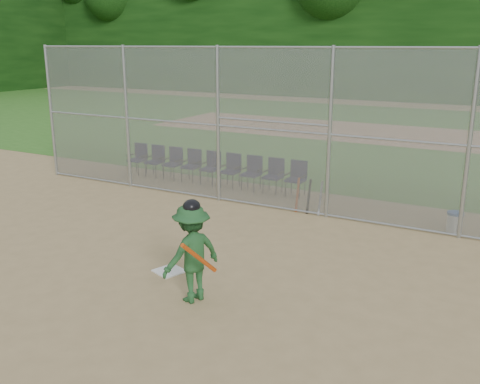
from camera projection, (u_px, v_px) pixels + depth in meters
The scene contains 18 objects.
ground at pixel (170, 289), 9.10m from camera, with size 100.00×100.00×0.00m, color tan.
grass_strip at pixel (402, 135), 24.33m from camera, with size 100.00×100.00×0.00m, color #2F651E.
dirt_patch_far at pixel (402, 135), 24.33m from camera, with size 24.00×24.00×0.00m, color tan.
backstop_fence at pixel (290, 128), 12.78m from camera, with size 16.09×0.09×4.00m.
treeline at pixel (422, 10), 24.55m from camera, with size 81.00×60.00×11.00m.
home_plate at pixel (169, 271), 9.78m from camera, with size 0.48×0.48×0.02m, color white.
batter_at_plate at pixel (192, 252), 8.50m from camera, with size 1.00×1.32×1.71m.
water_cooler at pixel (455, 222), 11.81m from camera, with size 0.36×0.36×0.45m.
spare_bats at pixel (309, 196), 13.07m from camera, with size 0.66×0.27×0.85m.
chair_0 at pixel (137, 159), 17.00m from camera, with size 0.54×0.52×0.96m, color #0E0E33, non-canonical shape.
chair_1 at pixel (154, 161), 16.68m from camera, with size 0.54×0.52×0.96m, color #0E0E33, non-canonical shape.
chair_2 at pixel (172, 164), 16.37m from camera, with size 0.54×0.52×0.96m, color #0E0E33, non-canonical shape.
chair_3 at pixel (191, 166), 16.06m from camera, with size 0.54×0.52×0.96m, color #0E0E33, non-canonical shape.
chair_4 at pixel (210, 168), 15.74m from camera, with size 0.54×0.52×0.96m, color #0E0E33, non-canonical shape.
chair_5 at pixel (230, 171), 15.43m from camera, with size 0.54×0.52×0.96m, color #0E0E33, non-canonical shape.
chair_6 at pixel (251, 174), 15.12m from camera, with size 0.54×0.52×0.96m, color #0E0E33, non-canonical shape.
chair_7 at pixel (273, 176), 14.80m from camera, with size 0.54×0.52×0.96m, color #0E0E33, non-canonical shape.
chair_8 at pixel (295, 179), 14.49m from camera, with size 0.54×0.52×0.96m, color #0E0E33, non-canonical shape.
Camera 1 is at (5.02, -6.74, 4.03)m, focal length 40.00 mm.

